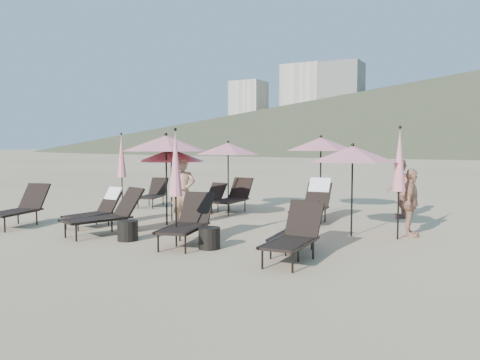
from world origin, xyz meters
The scene contains 25 objects.
ground centered at (0.00, 0.00, 0.00)m, with size 800.00×800.00×0.00m, color #D6BA8C.
hotel_skyline centered at (-93.62, 271.21, 24.18)m, with size 109.00×82.00×55.00m.
lounger_0 centered at (-5.58, -0.25, 0.49)m, with size 1.11×1.93×1.05m.
lounger_1 centered at (-3.84, 0.74, 0.46)m, with size 0.69×1.58×0.96m.
lounger_2 centered at (-2.77, -0.05, 0.49)m, with size 1.23×1.95×1.05m.
lounger_3 centered at (-0.51, -0.04, 0.48)m, with size 1.09×1.89×1.03m.
lounger_4 centered at (1.72, 0.41, 0.44)m, with size 0.79×1.68×0.93m.
lounger_5 centered at (1.96, -0.28, 0.46)m, with size 0.69×1.71×0.97m.
lounger_6 centered at (-5.23, 4.66, 0.44)m, with size 1.11×1.74×0.94m.
lounger_7 centered at (-2.79, 4.28, 0.41)m, with size 0.71×1.57×0.88m.
lounger_8 centered at (-2.07, 4.64, 0.48)m, with size 0.76×1.82×1.03m.
lounger_9 centered at (0.80, 3.93, 0.55)m, with size 0.80×1.90×1.16m.
umbrella_open_0 centered at (-2.71, 2.34, 1.79)m, with size 1.89×1.89×2.03m.
umbrella_open_1 centered at (-2.39, 1.71, 2.11)m, with size 2.22×2.22×2.39m.
umbrella_open_2 centered at (2.24, 2.45, 1.86)m, with size 1.96×1.96×2.11m.
umbrella_open_3 centered at (-2.38, 4.87, 1.97)m, with size 2.07×2.07×2.23m.
umbrella_open_4 centered at (0.39, 5.73, 2.11)m, with size 2.22×2.22×2.39m.
umbrella_closed_0 centered at (-0.59, -0.33, 1.67)m, with size 0.28×0.28×2.40m.
umbrella_closed_1 centered at (3.23, 2.58, 1.72)m, with size 0.29×0.29×2.48m.
umbrella_closed_2 centered at (-5.42, 3.33, 1.72)m, with size 0.29×0.29×2.48m.
side_table_0 centered at (-1.87, -0.34, 0.22)m, with size 0.44×0.44×0.43m, color black.
side_table_1 centered at (0.12, -0.19, 0.21)m, with size 0.44×0.44×0.43m, color black.
beachgoer_a centered at (-2.03, 1.93, 0.86)m, with size 0.63×0.41×1.72m, color tan.
beachgoer_b centered at (2.67, 5.82, 0.84)m, with size 0.82×0.64×1.68m, color #A16353.
beachgoer_c centered at (3.41, 3.07, 0.77)m, with size 0.90×0.37×1.53m, color tan.
Camera 1 is at (5.05, -7.95, 2.01)m, focal length 35.00 mm.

